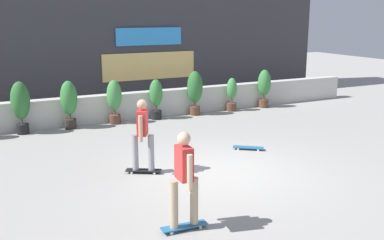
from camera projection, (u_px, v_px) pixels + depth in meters
ground_plane at (221, 172)px, 10.31m from camera, size 48.00×48.00×0.00m
planter_wall at (134, 105)px, 15.43m from camera, size 18.00×0.40×0.90m
building_backdrop at (99, 20)px, 18.27m from camera, size 20.00×2.08×6.50m
potted_plant_1 at (20, 103)px, 13.35m from camera, size 0.55×0.55×1.58m
potted_plant_2 at (69, 101)px, 13.97m from camera, size 0.52×0.52×1.51m
potted_plant_3 at (114, 99)px, 14.61m from camera, size 0.48×0.48×1.44m
potted_plant_4 at (156, 97)px, 15.25m from camera, size 0.45×0.45×1.36m
potted_plant_5 at (195, 89)px, 15.85m from camera, size 0.54×0.54×1.56m
potted_plant_6 at (232, 93)px, 16.56m from camera, size 0.38×0.38×1.22m
potted_plant_7 at (264, 86)px, 17.14m from camera, size 0.49×0.49×1.45m
skater_far_right at (143, 133)px, 10.03m from camera, size 0.79×0.58×1.70m
skater_mid_plaza at (184, 177)px, 7.35m from camera, size 0.81×0.56×1.70m
skateboard_near_camera at (248, 147)px, 11.97m from camera, size 0.76×0.64×0.08m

